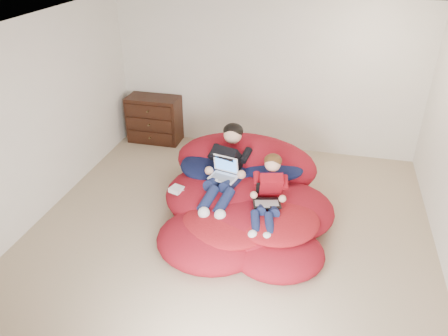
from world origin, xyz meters
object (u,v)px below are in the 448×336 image
beanbag_pile (244,200)px  younger_boy (269,190)px  dresser (154,119)px  laptop_black (268,196)px  laptop_white (224,172)px  older_boy (227,164)px

beanbag_pile → younger_boy: 0.56m
dresser → laptop_black: dresser is taller
beanbag_pile → younger_boy: younger_boy is taller
beanbag_pile → laptop_white: beanbag_pile is taller
beanbag_pile → laptop_white: 0.46m
beanbag_pile → dresser: bearing=136.3°
beanbag_pile → laptop_white: size_ratio=6.42×
older_boy → laptop_black: 0.77m
older_boy → younger_boy: (0.62, -0.40, -0.08)m
laptop_white → younger_boy: bearing=-23.4°
younger_boy → laptop_black: 0.07m
older_boy → laptop_white: bearing=-90.0°
laptop_black → dresser: bearing=136.8°
beanbag_pile → laptop_black: 0.55m
younger_boy → older_boy: bearing=147.3°
laptop_white → laptop_black: (0.62, -0.31, -0.09)m
beanbag_pile → laptop_white: (-0.26, 0.01, 0.38)m
laptop_white → laptop_black: bearing=-26.8°
laptop_white → older_boy: bearing=90.0°
older_boy → laptop_black: size_ratio=3.22×
beanbag_pile → younger_boy: bearing=-35.8°
dresser → laptop_white: bearing=-47.6°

